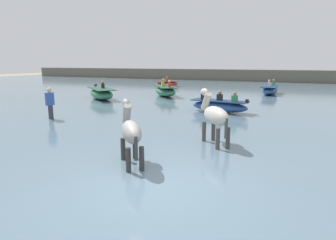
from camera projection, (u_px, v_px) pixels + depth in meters
name	position (u px, v px, depth m)	size (l,w,h in m)	color
ground_plane	(151.00, 199.00, 5.83)	(120.00, 120.00, 0.00)	gray
water_surface	(245.00, 113.00, 14.69)	(90.00, 90.00, 0.29)	slate
horse_lead_pinto	(215.00, 117.00, 8.54)	(1.39, 1.48, 1.88)	beige
horse_trailing_grey	(131.00, 133.00, 6.84)	(1.29, 1.42, 1.78)	gray
boat_near_starboard	(165.00, 91.00, 20.98)	(3.14, 3.51, 1.20)	#337556
boat_distant_east	(219.00, 106.00, 14.22)	(2.93, 1.30, 1.05)	#28518E
boat_near_port	(101.00, 94.00, 19.28)	(3.60, 3.29, 1.20)	#337556
boat_mid_outer	(270.00, 90.00, 22.23)	(1.08, 3.38, 1.10)	#28518E
boat_far_inshore	(167.00, 84.00, 29.31)	(2.20, 2.47, 1.01)	#BC382D
person_wading_mid	(50.00, 105.00, 12.45)	(0.21, 0.33, 1.63)	#383842
far_shoreline	(282.00, 77.00, 36.34)	(80.00, 2.40, 1.76)	#605B4C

